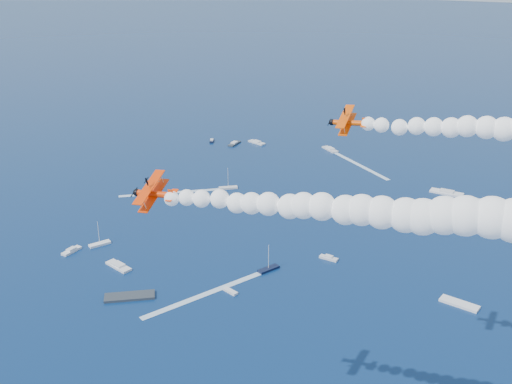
% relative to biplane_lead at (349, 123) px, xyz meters
% --- Properties ---
extents(biplane_lead, '(7.03, 8.38, 6.81)m').
position_rel_biplane_lead_xyz_m(biplane_lead, '(0.00, 0.00, 0.00)').
color(biplane_lead, '#FD4F05').
extents(biplane_trail, '(7.89, 9.51, 7.84)m').
position_rel_biplane_lead_xyz_m(biplane_trail, '(-23.09, -23.64, -7.58)').
color(biplane_trail, '#FD3805').
extents(smoke_trail_trail, '(60.87, 10.04, 10.69)m').
position_rel_biplane_lead_xyz_m(smoke_trail_trail, '(7.19, -22.59, -5.27)').
color(smoke_trail_trail, white).
extents(spectator_boats, '(215.95, 156.45, 0.70)m').
position_rel_biplane_lead_xyz_m(spectator_boats, '(-15.11, 87.67, -60.63)').
color(spectator_boats, white).
rests_on(spectator_boats, ground).
extents(boat_wakes, '(156.95, 148.17, 0.04)m').
position_rel_biplane_lead_xyz_m(boat_wakes, '(-34.60, 98.92, -60.95)').
color(boat_wakes, white).
rests_on(boat_wakes, ground).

